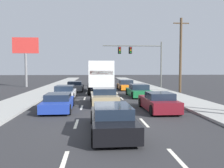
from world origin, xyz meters
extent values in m
plane|color=#2B2B2D|center=(0.00, 25.00, 0.00)|extent=(140.00, 140.00, 0.00)
cube|color=#9E9E99|center=(6.78, 20.00, 0.07)|extent=(3.06, 80.00, 0.14)
cube|color=#9E9E99|center=(-6.78, 20.00, 0.07)|extent=(3.06, 80.00, 0.14)
cube|color=silver|center=(-1.70, -3.46, 0.00)|extent=(0.14, 2.00, 0.01)
cube|color=silver|center=(-1.70, 1.54, 0.00)|extent=(0.14, 2.00, 0.01)
cube|color=silver|center=(-1.70, 6.54, 0.00)|extent=(0.14, 2.00, 0.01)
cube|color=silver|center=(-1.70, 11.54, 0.00)|extent=(0.14, 2.00, 0.01)
cube|color=silver|center=(-1.70, 16.54, 0.00)|extent=(0.14, 2.00, 0.01)
cube|color=silver|center=(-1.70, 21.54, 0.00)|extent=(0.14, 2.00, 0.01)
cube|color=silver|center=(-1.70, 26.54, 0.00)|extent=(0.14, 2.00, 0.01)
cube|color=silver|center=(-1.70, 31.54, 0.00)|extent=(0.14, 2.00, 0.01)
cube|color=silver|center=(-1.70, 36.54, 0.00)|extent=(0.14, 2.00, 0.01)
cube|color=silver|center=(-1.70, 41.54, 0.00)|extent=(0.14, 2.00, 0.01)
cube|color=silver|center=(-1.70, 46.54, 0.00)|extent=(0.14, 2.00, 0.01)
cube|color=silver|center=(1.70, -3.46, 0.00)|extent=(0.14, 2.00, 0.01)
cube|color=silver|center=(1.70, 1.54, 0.00)|extent=(0.14, 2.00, 0.01)
cube|color=silver|center=(1.70, 6.54, 0.00)|extent=(0.14, 2.00, 0.01)
cube|color=silver|center=(1.70, 11.54, 0.00)|extent=(0.14, 2.00, 0.01)
cube|color=silver|center=(1.70, 16.54, 0.00)|extent=(0.14, 2.00, 0.01)
cube|color=silver|center=(1.70, 21.54, 0.00)|extent=(0.14, 2.00, 0.01)
cube|color=silver|center=(1.70, 26.54, 0.00)|extent=(0.14, 2.00, 0.01)
cube|color=silver|center=(1.70, 31.54, 0.00)|extent=(0.14, 2.00, 0.01)
cube|color=silver|center=(1.70, 36.54, 0.00)|extent=(0.14, 2.00, 0.01)
cube|color=silver|center=(1.70, 41.54, 0.00)|extent=(0.14, 2.00, 0.01)
cube|color=silver|center=(1.70, 46.54, 0.00)|extent=(0.14, 2.00, 0.01)
cube|color=slate|center=(-3.17, 19.41, 0.45)|extent=(1.93, 4.58, 0.61)
cube|color=#192333|center=(-3.17, 19.28, 0.96)|extent=(1.68, 2.02, 0.42)
cylinder|color=black|center=(-4.07, 21.14, 0.32)|extent=(0.23, 0.64, 0.64)
cylinder|color=black|center=(-2.31, 21.15, 0.32)|extent=(0.23, 0.64, 0.64)
cylinder|color=black|center=(-4.04, 17.68, 0.32)|extent=(0.23, 0.64, 0.64)
cylinder|color=black|center=(-2.27, 17.69, 0.32)|extent=(0.23, 0.64, 0.64)
cube|color=white|center=(-3.48, 11.78, 0.44)|extent=(1.82, 4.51, 0.60)
cube|color=#192333|center=(-3.47, 11.49, 0.98)|extent=(1.59, 2.01, 0.48)
cylinder|color=black|center=(-4.32, 13.48, 0.32)|extent=(0.22, 0.64, 0.64)
cylinder|color=black|center=(-2.65, 13.49, 0.32)|extent=(0.22, 0.64, 0.64)
cylinder|color=black|center=(-4.30, 10.07, 0.32)|extent=(0.22, 0.64, 0.64)
cylinder|color=black|center=(-2.63, 10.08, 0.32)|extent=(0.22, 0.64, 0.64)
cube|color=#1E389E|center=(-3.17, 5.50, 0.42)|extent=(1.88, 4.51, 0.55)
cube|color=#192333|center=(-3.17, 5.50, 0.90)|extent=(1.61, 2.06, 0.41)
cylinder|color=black|center=(-4.03, 7.17, 0.32)|extent=(0.24, 0.65, 0.64)
cylinder|color=black|center=(-2.38, 7.21, 0.32)|extent=(0.24, 0.65, 0.64)
cylinder|color=black|center=(-3.95, 3.80, 0.32)|extent=(0.24, 0.65, 0.64)
cylinder|color=black|center=(-2.30, 3.84, 0.32)|extent=(0.24, 0.65, 0.64)
cube|color=white|center=(-0.17, 15.41, 2.21)|extent=(2.56, 5.96, 2.53)
cube|color=red|center=(-0.13, 12.47, 2.34)|extent=(2.22, 0.07, 0.36)
cube|color=#141E4C|center=(-0.23, 19.29, 1.31)|extent=(2.39, 1.87, 2.02)
cylinder|color=black|center=(-1.41, 19.27, 0.48)|extent=(0.32, 0.96, 0.96)
cylinder|color=black|center=(0.95, 19.31, 0.48)|extent=(0.32, 0.96, 0.96)
cylinder|color=black|center=(-1.33, 14.21, 0.48)|extent=(0.32, 0.96, 0.96)
cylinder|color=black|center=(1.03, 14.24, 0.48)|extent=(0.32, 0.96, 0.96)
cube|color=tan|center=(-0.09, 7.78, 0.47)|extent=(2.05, 4.44, 0.67)
cube|color=#192333|center=(-0.09, 7.81, 1.03)|extent=(1.74, 1.97, 0.45)
cylinder|color=black|center=(-1.04, 9.38, 0.32)|extent=(0.24, 0.65, 0.64)
cylinder|color=black|center=(0.74, 9.44, 0.32)|extent=(0.24, 0.65, 0.64)
cylinder|color=black|center=(-0.92, 6.11, 0.32)|extent=(0.24, 0.65, 0.64)
cylinder|color=black|center=(0.85, 6.17, 0.32)|extent=(0.24, 0.65, 0.64)
cube|color=black|center=(-0.05, -0.25, 0.46)|extent=(1.80, 4.72, 0.63)
cube|color=#192333|center=(-0.05, -0.32, 0.98)|extent=(1.55, 2.42, 0.42)
cylinder|color=black|center=(-0.88, 1.53, 0.32)|extent=(0.23, 0.64, 0.64)
cylinder|color=black|center=(0.70, 1.56, 0.32)|extent=(0.23, 0.64, 0.64)
cylinder|color=black|center=(-0.81, -2.06, 0.32)|extent=(0.23, 0.64, 0.64)
cylinder|color=black|center=(0.77, -2.03, 0.32)|extent=(0.23, 0.64, 0.64)
cube|color=orange|center=(3.21, 20.36, 0.45)|extent=(1.90, 4.39, 0.62)
cube|color=#192333|center=(3.22, 20.18, 1.03)|extent=(1.62, 2.10, 0.54)
cylinder|color=black|center=(2.33, 21.96, 0.32)|extent=(0.24, 0.65, 0.64)
cylinder|color=black|center=(3.99, 22.01, 0.32)|extent=(0.24, 0.65, 0.64)
cylinder|color=black|center=(2.43, 18.72, 0.32)|extent=(0.24, 0.65, 0.64)
cylinder|color=black|center=(4.09, 18.77, 0.32)|extent=(0.24, 0.65, 0.64)
cube|color=#196B38|center=(3.48, 12.76, 0.43)|extent=(1.90, 4.51, 0.58)
cube|color=#192333|center=(3.48, 12.60, 0.97)|extent=(1.64, 2.15, 0.51)
cylinder|color=black|center=(2.60, 14.43, 0.32)|extent=(0.23, 0.64, 0.64)
cylinder|color=black|center=(4.30, 14.47, 0.32)|extent=(0.23, 0.64, 0.64)
cylinder|color=black|center=(2.66, 11.05, 0.32)|extent=(0.23, 0.64, 0.64)
cylinder|color=black|center=(4.36, 11.08, 0.32)|extent=(0.23, 0.64, 0.64)
cube|color=maroon|center=(3.31, 4.85, 0.47)|extent=(1.78, 4.41, 0.67)
cube|color=#192333|center=(3.31, 4.51, 1.01)|extent=(1.55, 1.87, 0.41)
cylinder|color=black|center=(2.48, 6.49, 0.32)|extent=(0.23, 0.64, 0.64)
cylinder|color=black|center=(4.10, 6.51, 0.32)|extent=(0.23, 0.64, 0.64)
cylinder|color=black|center=(2.51, 3.20, 0.32)|extent=(0.23, 0.64, 0.64)
cylinder|color=black|center=(4.13, 3.22, 0.32)|extent=(0.23, 0.64, 0.64)
cylinder|color=#595B56|center=(8.77, 23.66, 3.29)|extent=(0.20, 0.20, 6.57)
cylinder|color=#595B56|center=(4.57, 23.66, 5.96)|extent=(8.39, 0.14, 0.14)
cube|color=black|center=(4.29, 23.66, 5.31)|extent=(0.40, 0.56, 0.95)
sphere|color=red|center=(4.29, 23.35, 5.61)|extent=(0.20, 0.20, 0.20)
sphere|color=orange|center=(4.29, 23.35, 5.31)|extent=(0.20, 0.20, 0.20)
sphere|color=green|center=(4.29, 23.35, 5.01)|extent=(0.20, 0.20, 0.20)
cube|color=black|center=(2.75, 23.66, 5.31)|extent=(0.40, 0.56, 0.95)
sphere|color=red|center=(2.75, 23.35, 5.61)|extent=(0.20, 0.20, 0.20)
sphere|color=orange|center=(2.75, 23.35, 5.31)|extent=(0.20, 0.20, 0.20)
sphere|color=green|center=(2.75, 23.35, 5.01)|extent=(0.20, 0.20, 0.20)
cylinder|color=brown|center=(9.03, 16.62, 4.23)|extent=(0.28, 0.28, 8.46)
cube|color=brown|center=(9.03, 16.62, 7.86)|extent=(1.80, 0.12, 0.12)
cylinder|color=slate|center=(-10.99, 26.50, 2.50)|extent=(0.36, 0.36, 5.01)
cube|color=red|center=(-10.99, 26.50, 6.18)|extent=(3.82, 0.20, 2.34)
camera|label=1|loc=(-0.80, -10.31, 2.72)|focal=38.60mm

